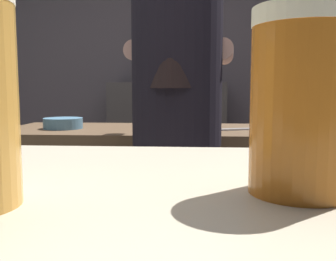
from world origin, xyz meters
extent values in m
cube|color=#51494F|center=(0.00, 2.20, 1.35)|extent=(5.20, 0.10, 2.70)
cube|color=brown|center=(0.35, 0.58, 0.46)|extent=(2.10, 0.60, 0.93)
cube|color=#3E3939|center=(0.02, 1.92, 0.59)|extent=(0.98, 0.36, 1.18)
cube|color=#343032|center=(0.18, 0.13, 0.46)|extent=(0.28, 0.20, 0.91)
cylinder|color=black|center=(0.18, 0.13, 1.20)|extent=(0.34, 0.34, 0.57)
cone|color=black|center=(0.17, 0.04, 1.36)|extent=(0.18, 0.18, 0.46)
cylinder|color=#DAA394|center=(0.03, 0.31, 1.28)|extent=(0.11, 0.33, 0.08)
cylinder|color=#DAA394|center=(0.37, 0.28, 1.28)|extent=(0.11, 0.33, 0.08)
cube|color=#915D40|center=(0.78, 0.58, 1.03)|extent=(0.10, 0.08, 0.20)
cylinder|color=black|center=(0.75, 0.58, 1.17)|extent=(0.02, 0.02, 0.09)
cylinder|color=black|center=(0.78, 0.58, 1.17)|extent=(0.02, 0.02, 0.08)
cylinder|color=black|center=(0.81, 0.58, 1.16)|extent=(0.02, 0.02, 0.06)
cylinder|color=teal|center=(-0.41, 0.55, 0.95)|extent=(0.19, 0.19, 0.05)
cube|color=silver|center=(0.46, 0.53, 0.93)|extent=(0.24, 0.11, 0.01)
cylinder|color=#BB681F|center=(0.33, -1.01, 1.11)|extent=(0.08, 0.08, 0.13)
cylinder|color=white|center=(0.33, -1.01, 1.18)|extent=(0.08, 0.08, 0.01)
cylinder|color=#467B32|center=(0.05, 1.87, 1.26)|extent=(0.07, 0.07, 0.15)
cylinder|color=#467B32|center=(0.05, 1.87, 1.36)|extent=(0.03, 0.03, 0.06)
cylinder|color=black|center=(0.05, 1.87, 1.40)|extent=(0.04, 0.04, 0.01)
cylinder|color=#D3CC7E|center=(0.04, 1.96, 1.27)|extent=(0.07, 0.07, 0.18)
cylinder|color=#D3CC7E|center=(0.04, 1.96, 1.39)|extent=(0.03, 0.03, 0.07)
cylinder|color=#333333|center=(0.04, 1.96, 1.43)|extent=(0.03, 0.03, 0.01)
cylinder|color=#2956A0|center=(-0.21, 2.01, 1.25)|extent=(0.06, 0.06, 0.14)
cylinder|color=#2956A0|center=(-0.21, 2.01, 1.35)|extent=(0.03, 0.03, 0.05)
cylinder|color=silver|center=(-0.21, 2.01, 1.38)|extent=(0.03, 0.03, 0.01)
cylinder|color=#C8C379|center=(0.45, 1.84, 1.25)|extent=(0.06, 0.06, 0.14)
cylinder|color=#C8C379|center=(0.45, 1.84, 1.34)|extent=(0.03, 0.03, 0.05)
cylinder|color=#333333|center=(0.45, 1.84, 1.37)|extent=(0.03, 0.03, 0.01)
camera|label=1|loc=(0.25, -1.31, 1.13)|focal=40.47mm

